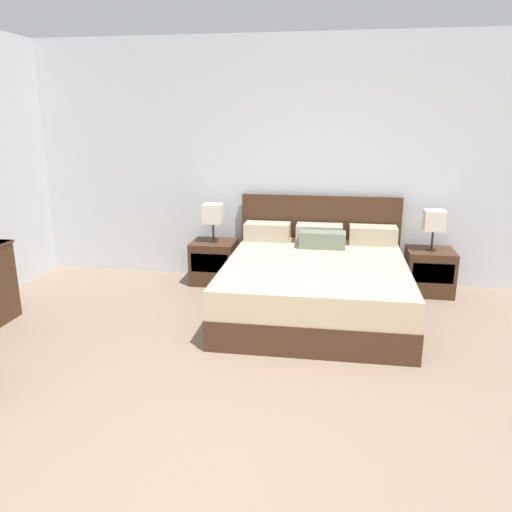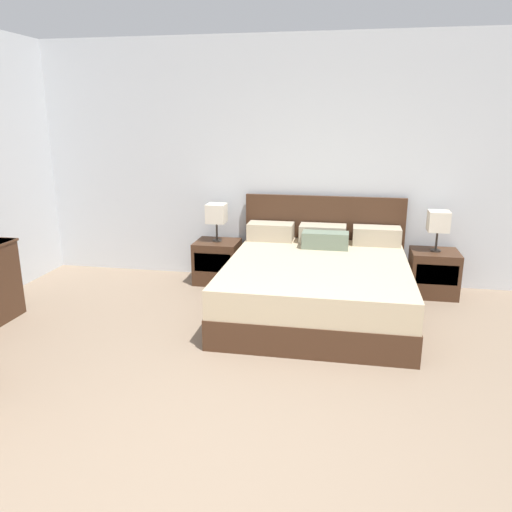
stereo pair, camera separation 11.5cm
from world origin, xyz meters
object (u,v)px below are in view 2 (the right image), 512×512
(bed, at_px, (317,283))
(table_lamp_left, at_px, (216,214))
(table_lamp_right, at_px, (438,222))
(nightstand_left, at_px, (217,262))
(nightstand_right, at_px, (433,273))

(bed, distance_m, table_lamp_left, 1.55)
(table_lamp_left, height_order, table_lamp_right, same)
(bed, distance_m, nightstand_left, 1.45)
(table_lamp_left, xyz_separation_m, table_lamp_right, (2.50, 0.00, 0.00))
(table_lamp_right, bearing_deg, nightstand_left, -179.97)
(nightstand_left, xyz_separation_m, nightstand_right, (2.50, 0.00, 0.00))
(nightstand_right, bearing_deg, table_lamp_left, 179.97)
(nightstand_right, xyz_separation_m, table_lamp_right, (0.00, 0.00, 0.58))
(table_lamp_right, bearing_deg, bed, -149.45)
(table_lamp_right, bearing_deg, table_lamp_left, 180.00)
(bed, xyz_separation_m, table_lamp_left, (-1.25, 0.74, 0.53))
(bed, height_order, nightstand_right, bed)
(bed, height_order, nightstand_left, bed)
(bed, height_order, table_lamp_left, bed)
(nightstand_right, bearing_deg, table_lamp_right, 90.00)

